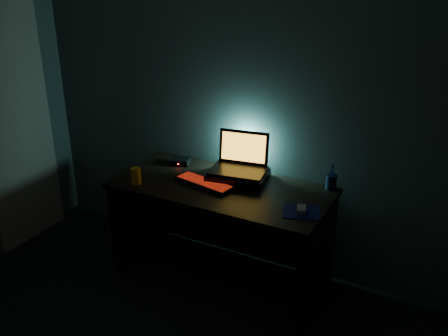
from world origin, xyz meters
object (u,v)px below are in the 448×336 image
at_px(juice_glass, 136,176).
at_px(mouse, 301,209).
at_px(keyboard, 204,183).
at_px(pen_cup, 331,182).
at_px(router, 180,161).
at_px(laptop, 240,161).

bearing_deg(juice_glass, mouse, 6.96).
bearing_deg(keyboard, mouse, 6.27).
relative_size(keyboard, pen_cup, 4.34).
xyz_separation_m(juice_glass, router, (0.08, 0.44, -0.04)).
distance_m(juice_glass, router, 0.45).
relative_size(laptop, mouse, 4.65).
distance_m(keyboard, pen_cup, 0.86).
bearing_deg(keyboard, laptop, 66.84).
height_order(mouse, router, router).
xyz_separation_m(laptop, router, (-0.50, 0.00, -0.10)).
xyz_separation_m(mouse, juice_glass, (-1.15, -0.14, 0.04)).
relative_size(laptop, pen_cup, 4.04).
distance_m(keyboard, router, 0.42).
bearing_deg(router, laptop, -15.59).
xyz_separation_m(mouse, router, (-1.06, 0.30, 0.00)).
xyz_separation_m(laptop, pen_cup, (0.63, 0.11, -0.07)).
relative_size(keyboard, juice_glass, 3.88).
distance_m(mouse, pen_cup, 0.41).
bearing_deg(laptop, router, 170.74).
bearing_deg(mouse, pen_cup, 62.29).
distance_m(laptop, juice_glass, 0.73).
bearing_deg(pen_cup, router, -174.79).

